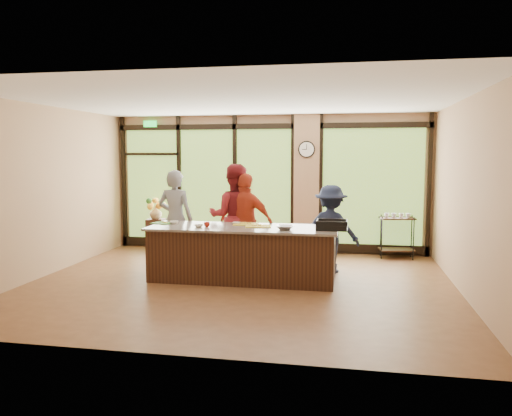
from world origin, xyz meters
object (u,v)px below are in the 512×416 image
at_px(cook_left, 175,219).
at_px(cook_right, 331,229).
at_px(bar_cart, 397,231).
at_px(island_base, 243,255).
at_px(flower_stand, 156,235).
at_px(roasting_pan, 332,227).

bearing_deg(cook_left, cook_right, -174.03).
bearing_deg(bar_cart, island_base, -149.29).
bearing_deg(flower_stand, cook_right, -23.21).
bearing_deg(flower_stand, bar_cart, -2.20).
xyz_separation_m(roasting_pan, flower_stand, (-3.92, 2.17, -0.60)).
bearing_deg(bar_cart, flower_stand, 172.76).
distance_m(cook_left, flower_stand, 1.81).
height_order(cook_left, flower_stand, cook_left).
distance_m(roasting_pan, flower_stand, 4.52).
bearing_deg(cook_right, flower_stand, -8.04).
height_order(roasting_pan, flower_stand, roasting_pan).
relative_size(island_base, flower_stand, 4.27).
height_order(flower_stand, bar_cart, bar_cart).
bearing_deg(island_base, cook_left, 154.25).
xyz_separation_m(flower_stand, bar_cart, (5.17, 0.25, 0.20)).
xyz_separation_m(roasting_pan, bar_cart, (1.25, 2.42, -0.40)).
bearing_deg(cook_right, island_base, 40.36).
height_order(island_base, cook_left, cook_left).
height_order(cook_left, roasting_pan, cook_left).
distance_m(cook_left, roasting_pan, 3.05).
relative_size(cook_left, cook_right, 1.16).
bearing_deg(roasting_pan, bar_cart, 64.49).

